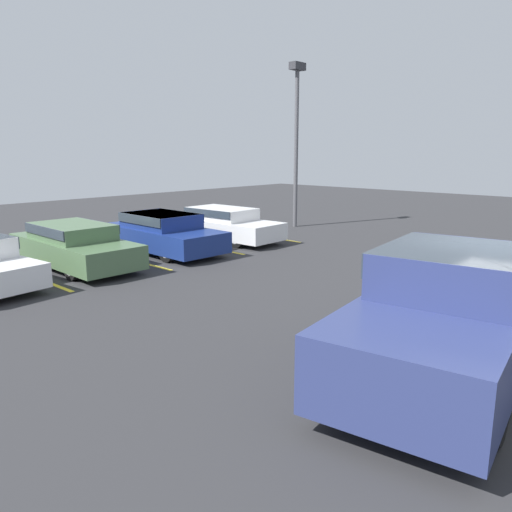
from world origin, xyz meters
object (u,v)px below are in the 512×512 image
light_post (296,127)px  parked_sedan_d (223,223)px  pickup_truck (457,307)px  parked_sedan_c (162,232)px  parked_sedan_b (74,244)px

light_post → parked_sedan_d: bearing=-178.0°
pickup_truck → parked_sedan_c: size_ratio=1.39×
parked_sedan_b → pickup_truck: bearing=4.5°
pickup_truck → parked_sedan_c: pickup_truck is taller
parked_sedan_d → light_post: 5.67m
parked_sedan_d → light_post: bearing=90.4°
parked_sedan_c → light_post: size_ratio=0.68×
pickup_truck → parked_sedan_b: (-0.67, 10.48, -0.29)m
pickup_truck → parked_sedan_b: size_ratio=1.37×
parked_sedan_c → pickup_truck: bearing=-11.1°
parked_sedan_c → parked_sedan_d: (2.81, 0.12, -0.03)m
parked_sedan_b → light_post: bearing=91.8°
parked_sedan_b → parked_sedan_d: size_ratio=1.00×
pickup_truck → parked_sedan_d: pickup_truck is taller
pickup_truck → parked_sedan_c: (2.31, 10.37, -0.28)m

